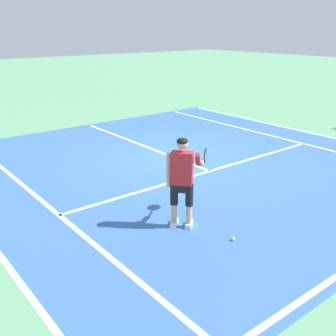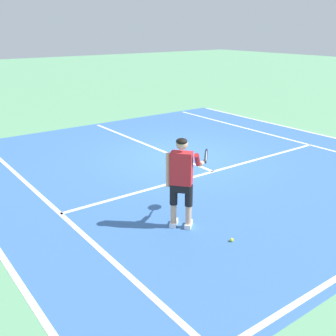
% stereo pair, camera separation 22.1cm
% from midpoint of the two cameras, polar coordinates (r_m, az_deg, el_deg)
% --- Properties ---
extents(ground_plane, '(80.00, 80.00, 0.00)m').
position_cam_midpoint_polar(ground_plane, '(11.38, 0.35, 1.48)').
color(ground_plane, '#609E70').
extents(court_inner_surface, '(10.98, 11.31, 0.00)m').
position_cam_midpoint_polar(court_inner_surface, '(11.02, 1.95, 0.87)').
color(court_inner_surface, '#3866A8').
rests_on(court_inner_surface, ground).
extents(line_service, '(8.23, 0.10, 0.01)m').
position_cam_midpoint_polar(line_service, '(10.36, 5.33, -0.44)').
color(line_service, white).
rests_on(line_service, ground).
extents(line_centre_service, '(0.10, 6.40, 0.01)m').
position_cam_midpoint_polar(line_centre_service, '(12.74, -4.62, 3.41)').
color(line_centre_service, white).
rests_on(line_centre_service, ground).
extents(line_singles_left, '(0.10, 10.91, 0.01)m').
position_cam_midpoint_polar(line_singles_left, '(9.09, -18.32, -4.33)').
color(line_singles_left, white).
rests_on(line_singles_left, ground).
extents(line_singles_right, '(0.10, 10.91, 0.01)m').
position_cam_midpoint_polar(line_singles_right, '(13.94, 15.01, 4.21)').
color(line_singles_right, white).
rests_on(line_singles_right, ground).
extents(line_doubles_right, '(0.10, 10.91, 0.01)m').
position_cam_midpoint_polar(line_doubles_right, '(15.04, 18.19, 4.99)').
color(line_doubles_right, white).
rests_on(line_doubles_right, ground).
extents(tennis_player, '(1.19, 0.68, 1.71)m').
position_cam_midpoint_polar(tennis_player, '(7.16, 1.21, -1.23)').
color(tennis_player, white).
rests_on(tennis_player, ground).
extents(tennis_ball_near_feet, '(0.07, 0.07, 0.07)m').
position_cam_midpoint_polar(tennis_ball_near_feet, '(7.15, 8.33, -9.95)').
color(tennis_ball_near_feet, '#CCE02D').
rests_on(tennis_ball_near_feet, ground).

